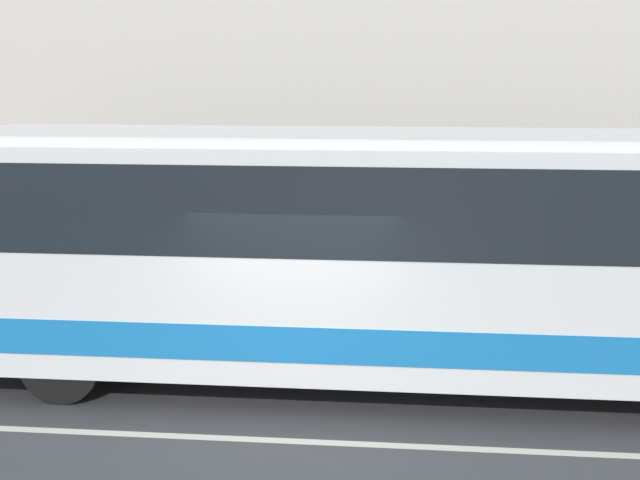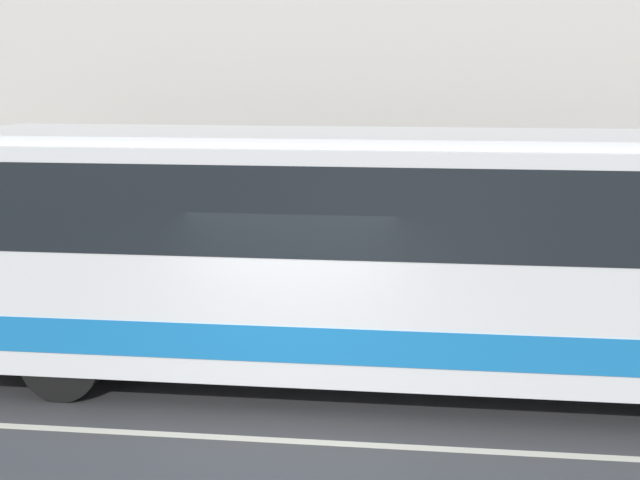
# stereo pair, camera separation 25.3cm
# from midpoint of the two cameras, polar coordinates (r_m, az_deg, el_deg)

# --- Properties ---
(ground_plane) EXTENTS (60.00, 60.00, 0.00)m
(ground_plane) POSITION_cam_midpoint_polar(r_m,az_deg,el_deg) (10.44, -3.00, -12.73)
(ground_plane) COLOR #38383A
(sidewalk) EXTENTS (60.00, 3.14, 0.18)m
(sidewalk) POSITION_cam_midpoint_polar(r_m,az_deg,el_deg) (15.62, 0.17, -4.15)
(sidewalk) COLOR #A09E99
(sidewalk) RESTS_ON ground_plane
(building_facade) EXTENTS (60.00, 0.35, 10.35)m
(building_facade) POSITION_cam_midpoint_polar(r_m,az_deg,el_deg) (16.78, 0.79, 13.82)
(building_facade) COLOR silver
(building_facade) RESTS_ON ground_plane
(lane_stripe) EXTENTS (54.00, 0.14, 0.01)m
(lane_stripe) POSITION_cam_midpoint_polar(r_m,az_deg,el_deg) (10.43, -3.00, -12.71)
(lane_stripe) COLOR beige
(lane_stripe) RESTS_ON ground_plane
(transit_bus) EXTENTS (12.36, 2.59, 3.37)m
(transit_bus) POSITION_cam_midpoint_polar(r_m,az_deg,el_deg) (11.72, 2.32, -0.28)
(transit_bus) COLOR white
(transit_bus) RESTS_ON ground_plane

